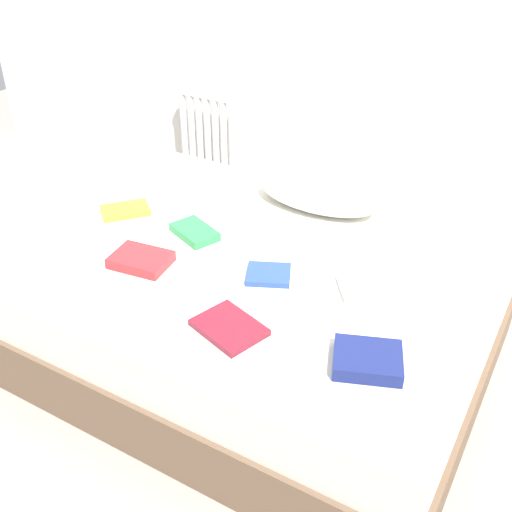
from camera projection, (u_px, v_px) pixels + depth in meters
name	position (u px, v px, depth m)	size (l,w,h in m)	color
ground_plane	(251.00, 349.00, 2.83)	(8.00, 8.00, 0.00)	#9E998E
bed	(250.00, 306.00, 2.70)	(2.00, 1.50, 0.50)	brown
radiator	(208.00, 137.00, 3.91)	(0.41, 0.04, 0.59)	white
pillow	(318.00, 194.00, 2.89)	(0.59, 0.28, 0.14)	white
textbook_yellow	(125.00, 210.00, 2.88)	(0.22, 0.14, 0.02)	yellow
textbook_green	(195.00, 232.00, 2.70)	(0.21, 0.13, 0.04)	green
textbook_red	(141.00, 260.00, 2.51)	(0.23, 0.17, 0.04)	red
textbook_maroon	(229.00, 327.00, 2.16)	(0.24, 0.18, 0.02)	maroon
textbook_white	(364.00, 286.00, 2.36)	(0.18, 0.16, 0.03)	white
textbook_blue	(268.00, 274.00, 2.44)	(0.17, 0.15, 0.02)	#2847B7
textbook_navy	(368.00, 360.00, 2.00)	(0.22, 0.18, 0.05)	navy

